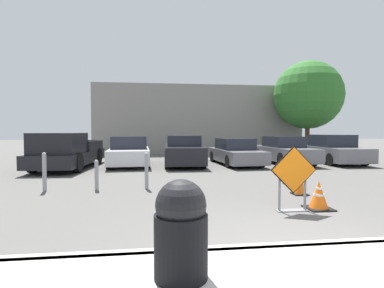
% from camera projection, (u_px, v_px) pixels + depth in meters
% --- Properties ---
extents(ground_plane, '(96.00, 96.00, 0.00)m').
position_uv_depth(ground_plane, '(196.00, 167.00, 14.06)').
color(ground_plane, '#565451').
extents(curb_lip, '(27.31, 0.20, 0.14)m').
position_uv_depth(curb_lip, '(295.00, 249.00, 4.14)').
color(curb_lip, '#ADAAA3').
rests_on(curb_lip, ground_plane).
extents(road_closed_sign, '(1.01, 0.20, 1.39)m').
position_uv_depth(road_closed_sign, '(293.00, 176.00, 6.30)').
color(road_closed_sign, black).
rests_on(road_closed_sign, ground_plane).
extents(traffic_cone_nearest, '(0.54, 0.54, 0.62)m').
position_uv_depth(traffic_cone_nearest, '(319.00, 195.00, 6.52)').
color(traffic_cone_nearest, black).
rests_on(traffic_cone_nearest, ground_plane).
extents(traffic_cone_second, '(0.38, 0.38, 0.63)m').
position_uv_depth(traffic_cone_second, '(300.00, 183.00, 8.01)').
color(traffic_cone_second, black).
rests_on(traffic_cone_second, ground_plane).
extents(traffic_cone_third, '(0.39, 0.39, 0.65)m').
position_uv_depth(traffic_cone_third, '(291.00, 175.00, 9.50)').
color(traffic_cone_third, black).
rests_on(traffic_cone_third, ground_plane).
extents(pickup_truck, '(2.31, 5.49, 1.62)m').
position_uv_depth(pickup_truck, '(66.00, 153.00, 13.41)').
color(pickup_truck, black).
rests_on(pickup_truck, ground_plane).
extents(parked_car_nearest, '(2.07, 4.14, 1.44)m').
position_uv_depth(parked_car_nearest, '(129.00, 152.00, 14.74)').
color(parked_car_nearest, silver).
rests_on(parked_car_nearest, ground_plane).
extents(parked_car_second, '(1.99, 4.64, 1.48)m').
position_uv_depth(parked_car_second, '(183.00, 151.00, 15.01)').
color(parked_car_second, black).
rests_on(parked_car_second, ground_plane).
extents(parked_car_third, '(2.04, 4.70, 1.33)m').
position_uv_depth(parked_car_third, '(235.00, 152.00, 15.34)').
color(parked_car_third, slate).
rests_on(parked_car_third, ground_plane).
extents(parked_car_fourth, '(1.89, 4.69, 1.42)m').
position_uv_depth(parked_car_fourth, '(284.00, 151.00, 15.78)').
color(parked_car_fourth, slate).
rests_on(parked_car_fourth, ground_plane).
extents(parked_car_fifth, '(2.09, 4.62, 1.51)m').
position_uv_depth(parked_car_fifth, '(332.00, 150.00, 16.02)').
color(parked_car_fifth, slate).
rests_on(parked_car_fifth, ground_plane).
extents(trash_bin, '(0.57, 0.57, 1.05)m').
position_uv_depth(trash_bin, '(181.00, 229.00, 3.17)').
color(trash_bin, black).
rests_on(trash_bin, sidewalk_strip).
extents(bollard_nearest, '(0.12, 0.12, 1.08)m').
position_uv_depth(bollard_nearest, '(147.00, 170.00, 8.77)').
color(bollard_nearest, gray).
rests_on(bollard_nearest, ground_plane).
extents(bollard_second, '(0.12, 0.12, 0.88)m').
position_uv_depth(bollard_second, '(97.00, 174.00, 8.60)').
color(bollard_second, gray).
rests_on(bollard_second, ground_plane).
extents(bollard_third, '(0.12, 0.12, 1.11)m').
position_uv_depth(bollard_third, '(44.00, 171.00, 8.41)').
color(bollard_third, gray).
rests_on(bollard_third, ground_plane).
extents(building_facade_backdrop, '(15.81, 5.00, 5.17)m').
position_uv_depth(building_facade_backdrop, '(197.00, 120.00, 24.61)').
color(building_facade_backdrop, gray).
rests_on(building_facade_backdrop, ground_plane).
extents(street_tree_behind_lot, '(4.82, 4.82, 6.68)m').
position_uv_depth(street_tree_behind_lot, '(308.00, 95.00, 21.33)').
color(street_tree_behind_lot, '#513823').
rests_on(street_tree_behind_lot, ground_plane).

